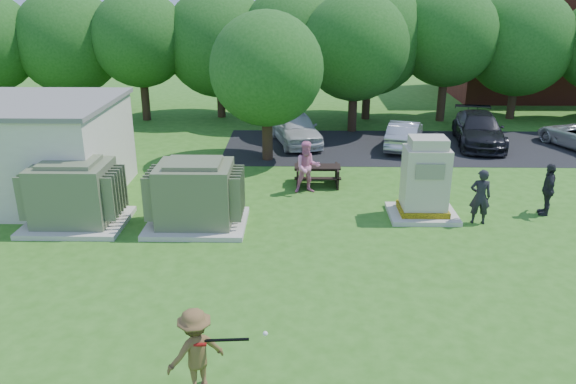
{
  "coord_description": "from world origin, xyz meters",
  "views": [
    {
      "loc": [
        0.28,
        -11.25,
        6.94
      ],
      "look_at": [
        0.0,
        4.0,
        1.3
      ],
      "focal_mm": 35.0,
      "sensor_mm": 36.0,
      "label": 1
    }
  ],
  "objects_px": {
    "transformer_right": "(196,196)",
    "generator_cabinet": "(425,183)",
    "picnic_table": "(317,173)",
    "car_dark": "(479,129)",
    "batter": "(196,351)",
    "car_white": "(295,128)",
    "person_by_generator": "(480,197)",
    "transformer_left": "(74,195)",
    "person_at_picnic": "(307,167)",
    "car_silver_a": "(404,134)",
    "person_walking_right": "(548,189)"
  },
  "relations": [
    {
      "from": "batter",
      "to": "car_white",
      "type": "relative_size",
      "value": 0.38
    },
    {
      "from": "person_by_generator",
      "to": "car_white",
      "type": "xyz_separation_m",
      "value": [
        -5.7,
        9.21,
        -0.13
      ]
    },
    {
      "from": "transformer_right",
      "to": "generator_cabinet",
      "type": "distance_m",
      "value": 7.12
    },
    {
      "from": "person_by_generator",
      "to": "car_dark",
      "type": "height_order",
      "value": "person_by_generator"
    },
    {
      "from": "generator_cabinet",
      "to": "transformer_left",
      "type": "bearing_deg",
      "value": -175.33
    },
    {
      "from": "person_by_generator",
      "to": "car_silver_a",
      "type": "relative_size",
      "value": 0.46
    },
    {
      "from": "picnic_table",
      "to": "person_by_generator",
      "type": "xyz_separation_m",
      "value": [
        4.86,
        -3.48,
        0.42
      ]
    },
    {
      "from": "person_by_generator",
      "to": "car_silver_a",
      "type": "xyz_separation_m",
      "value": [
        -0.79,
        8.55,
        -0.25
      ]
    },
    {
      "from": "car_white",
      "to": "person_walking_right",
      "type": "bearing_deg",
      "value": -60.93
    },
    {
      "from": "person_by_generator",
      "to": "person_at_picnic",
      "type": "xyz_separation_m",
      "value": [
        -5.24,
        2.66,
        0.06
      ]
    },
    {
      "from": "picnic_table",
      "to": "generator_cabinet",
      "type": "bearing_deg",
      "value": -42.28
    },
    {
      "from": "car_white",
      "to": "generator_cabinet",
      "type": "bearing_deg",
      "value": -79.4
    },
    {
      "from": "picnic_table",
      "to": "person_at_picnic",
      "type": "xyz_separation_m",
      "value": [
        -0.38,
        -0.83,
        0.48
      ]
    },
    {
      "from": "transformer_right",
      "to": "person_walking_right",
      "type": "bearing_deg",
      "value": 5.83
    },
    {
      "from": "transformer_left",
      "to": "picnic_table",
      "type": "height_order",
      "value": "transformer_left"
    },
    {
      "from": "person_walking_right",
      "to": "transformer_right",
      "type": "bearing_deg",
      "value": -71.78
    },
    {
      "from": "person_walking_right",
      "to": "car_white",
      "type": "xyz_separation_m",
      "value": [
        -8.07,
        8.45,
        -0.1
      ]
    },
    {
      "from": "transformer_left",
      "to": "person_at_picnic",
      "type": "distance_m",
      "value": 7.73
    },
    {
      "from": "transformer_right",
      "to": "person_at_picnic",
      "type": "xyz_separation_m",
      "value": [
        3.42,
        3.01,
        -0.04
      ]
    },
    {
      "from": "batter",
      "to": "person_at_picnic",
      "type": "height_order",
      "value": "person_at_picnic"
    },
    {
      "from": "person_by_generator",
      "to": "car_white",
      "type": "height_order",
      "value": "person_by_generator"
    },
    {
      "from": "person_at_picnic",
      "to": "person_walking_right",
      "type": "distance_m",
      "value": 7.85
    },
    {
      "from": "car_dark",
      "to": "batter",
      "type": "bearing_deg",
      "value": -112.5
    },
    {
      "from": "picnic_table",
      "to": "person_at_picnic",
      "type": "bearing_deg",
      "value": -114.67
    },
    {
      "from": "transformer_right",
      "to": "batter",
      "type": "bearing_deg",
      "value": -80.17
    },
    {
      "from": "picnic_table",
      "to": "car_dark",
      "type": "relative_size",
      "value": 0.34
    },
    {
      "from": "generator_cabinet",
      "to": "batter",
      "type": "bearing_deg",
      "value": -124.79
    },
    {
      "from": "person_by_generator",
      "to": "person_walking_right",
      "type": "xyz_separation_m",
      "value": [
        2.37,
        0.77,
        -0.02
      ]
    },
    {
      "from": "generator_cabinet",
      "to": "car_dark",
      "type": "height_order",
      "value": "generator_cabinet"
    },
    {
      "from": "transformer_right",
      "to": "car_white",
      "type": "distance_m",
      "value": 10.02
    },
    {
      "from": "picnic_table",
      "to": "person_at_picnic",
      "type": "height_order",
      "value": "person_at_picnic"
    },
    {
      "from": "generator_cabinet",
      "to": "car_white",
      "type": "relative_size",
      "value": 0.59
    },
    {
      "from": "batter",
      "to": "generator_cabinet",
      "type": "bearing_deg",
      "value": -157.07
    },
    {
      "from": "person_by_generator",
      "to": "person_walking_right",
      "type": "bearing_deg",
      "value": -154.89
    },
    {
      "from": "person_by_generator",
      "to": "transformer_right",
      "type": "bearing_deg",
      "value": 9.59
    },
    {
      "from": "transformer_left",
      "to": "transformer_right",
      "type": "xyz_separation_m",
      "value": [
        3.7,
        0.0,
        0.0
      ]
    },
    {
      "from": "picnic_table",
      "to": "person_by_generator",
      "type": "height_order",
      "value": "person_by_generator"
    },
    {
      "from": "person_by_generator",
      "to": "person_at_picnic",
      "type": "distance_m",
      "value": 5.88
    },
    {
      "from": "batter",
      "to": "car_silver_a",
      "type": "relative_size",
      "value": 0.44
    },
    {
      "from": "batter",
      "to": "person_by_generator",
      "type": "relative_size",
      "value": 0.96
    },
    {
      "from": "batter",
      "to": "person_by_generator",
      "type": "bearing_deg",
      "value": -165.71
    },
    {
      "from": "generator_cabinet",
      "to": "car_white",
      "type": "distance_m",
      "value": 9.62
    },
    {
      "from": "transformer_left",
      "to": "car_silver_a",
      "type": "bearing_deg",
      "value": 37.59
    },
    {
      "from": "person_by_generator",
      "to": "car_dark",
      "type": "distance_m",
      "value": 9.59
    },
    {
      "from": "transformer_right",
      "to": "generator_cabinet",
      "type": "relative_size",
      "value": 1.16
    },
    {
      "from": "picnic_table",
      "to": "transformer_right",
      "type": "bearing_deg",
      "value": -134.68
    },
    {
      "from": "transformer_left",
      "to": "picnic_table",
      "type": "distance_m",
      "value": 8.44
    },
    {
      "from": "person_by_generator",
      "to": "car_white",
      "type": "distance_m",
      "value": 10.83
    },
    {
      "from": "car_silver_a",
      "to": "car_dark",
      "type": "relative_size",
      "value": 0.77
    },
    {
      "from": "batter",
      "to": "car_white",
      "type": "bearing_deg",
      "value": -127.9
    }
  ]
}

